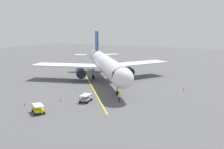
{
  "coord_description": "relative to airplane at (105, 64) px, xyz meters",
  "views": [
    {
      "loc": [
        -30.75,
        56.63,
        12.76
      ],
      "look_at": [
        -3.78,
        8.32,
        3.0
      ],
      "focal_mm": 43.6,
      "sensor_mm": 36.0,
      "label": 1
    }
  ],
  "objects": [
    {
      "name": "apron_lead_in_line",
      "position": [
        -0.18,
        6.22,
        -4.0
      ],
      "size": [
        25.88,
        30.81,
        0.01
      ],
      "primitive_type": "cube",
      "rotation": [
        0.0,
        0.0,
        0.7
      ],
      "color": "yellow",
      "rests_on": "ground"
    },
    {
      "name": "ground_crew_wing_walker",
      "position": [
        2.13,
        -7.9,
        -3.12
      ],
      "size": [
        0.26,
        0.41,
        1.71
      ],
      "color": "#23232D",
      "rests_on": "ground"
    },
    {
      "name": "safety_cone_wing_port",
      "position": [
        -18.76,
        0.45,
        -3.73
      ],
      "size": [
        0.32,
        0.32,
        0.55
      ],
      "primitive_type": "cone",
      "color": "#F2590F",
      "rests_on": "ground"
    },
    {
      "name": "ground_plane",
      "position": [
        -1.55,
        -1.98,
        -4.0
      ],
      "size": [
        220.0,
        220.0,
        0.0
      ],
      "primitive_type": "plane",
      "color": "#565659"
    },
    {
      "name": "ground_crew_loader",
      "position": [
        7.92,
        -1.22,
        -3.12
      ],
      "size": [
        0.44,
        0.47,
        1.71
      ],
      "color": "#23232D",
      "rests_on": "ground"
    },
    {
      "name": "baggage_cart_portside",
      "position": [
        -6.31,
        17.38,
        -3.35
      ],
      "size": [
        2.0,
        2.83,
        1.27
      ],
      "color": "#9E9EA3",
      "rests_on": "ground"
    },
    {
      "name": "safety_cone_nose_left",
      "position": [
        1.1,
        24.19,
        -3.73
      ],
      "size": [
        0.32,
        0.32,
        0.55
      ],
      "primitive_type": "cone",
      "color": "#F2590F",
      "rests_on": "ground"
    },
    {
      "name": "baggage_cart_near_nose",
      "position": [
        -3.6,
        25.93,
        -3.35
      ],
      "size": [
        2.94,
        2.61,
        1.27
      ],
      "color": "yellow",
      "rests_on": "ground"
    },
    {
      "name": "ground_crew_marshaller",
      "position": [
        -11.36,
        14.61,
        -3.12
      ],
      "size": [
        0.47,
        0.39,
        1.71
      ],
      "color": "#23232D",
      "rests_on": "ground"
    },
    {
      "name": "airplane",
      "position": [
        0.0,
        0.0,
        0.0
      ],
      "size": [
        32.2,
        33.72,
        11.5
      ],
      "color": "white",
      "rests_on": "ground"
    },
    {
      "name": "safety_cone_nose_right",
      "position": [
        -2.24,
        19.16,
        -3.73
      ],
      "size": [
        0.32,
        0.32,
        0.55
      ],
      "primitive_type": "cone",
      "color": "#F2590F",
      "rests_on": "ground"
    }
  ]
}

